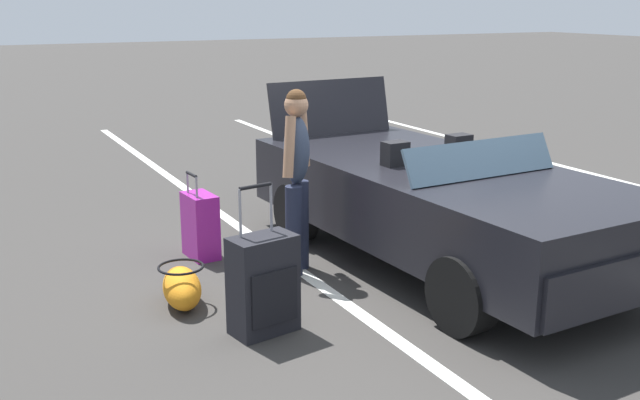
% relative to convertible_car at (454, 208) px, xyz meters
% --- Properties ---
extents(ground_plane, '(80.00, 80.00, 0.00)m').
position_rel_convertible_car_xyz_m(ground_plane, '(-0.20, -0.01, -0.59)').
color(ground_plane, '#383533').
extents(lot_line_near, '(18.00, 0.12, 0.01)m').
position_rel_convertible_car_xyz_m(lot_line_near, '(-0.20, -1.24, -0.59)').
color(lot_line_near, silver).
rests_on(lot_line_near, ground_plane).
extents(lot_line_mid, '(18.00, 0.12, 0.01)m').
position_rel_convertible_car_xyz_m(lot_line_mid, '(-0.20, 1.46, -0.59)').
color(lot_line_mid, silver).
rests_on(lot_line_mid, ground_plane).
extents(convertible_car, '(4.22, 2.00, 1.54)m').
position_rel_convertible_car_xyz_m(convertible_car, '(0.00, 0.00, 0.00)').
color(convertible_car, black).
rests_on(convertible_car, ground_plane).
extents(suitcase_large_black, '(0.37, 0.52, 1.11)m').
position_rel_convertible_car_xyz_m(suitcase_large_black, '(0.43, -2.03, -0.22)').
color(suitcase_large_black, black).
rests_on(suitcase_large_black, ground_plane).
extents(suitcase_medium_bright, '(0.42, 0.27, 0.83)m').
position_rel_convertible_car_xyz_m(suitcase_medium_bright, '(-1.40, -1.91, -0.28)').
color(suitcase_medium_bright, '#991E8C').
rests_on(suitcase_medium_bright, ground_plane).
extents(duffel_bag, '(0.68, 0.43, 0.34)m').
position_rel_convertible_car_xyz_m(duffel_bag, '(-0.33, -2.43, -0.43)').
color(duffel_bag, orange).
rests_on(duffel_bag, ground_plane).
extents(traveler_person, '(0.50, 0.48, 1.65)m').
position_rel_convertible_car_xyz_m(traveler_person, '(-0.62, -1.26, 0.34)').
color(traveler_person, '#1E2338').
rests_on(traveler_person, ground_plane).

